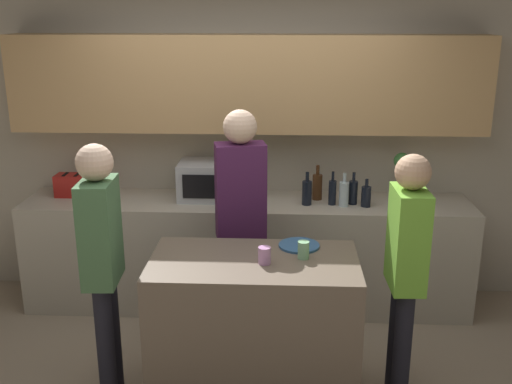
{
  "coord_description": "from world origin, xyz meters",
  "views": [
    {
      "loc": [
        0.3,
        -3.19,
        2.39
      ],
      "look_at": [
        0.12,
        0.38,
        1.29
      ],
      "focal_mm": 42.0,
      "sensor_mm": 36.0,
      "label": 1
    }
  ],
  "objects_px": {
    "bottle_2": "(332,192)",
    "bottle_5": "(366,196)",
    "person_left": "(406,260)",
    "microwave": "(212,180)",
    "potted_plant": "(401,177)",
    "bottle_1": "(317,186)",
    "cup_0": "(265,255)",
    "bottle_3": "(344,194)",
    "person_right": "(240,210)",
    "bottle_0": "(307,192)",
    "cup_1": "(303,250)",
    "plate_on_island": "(299,245)",
    "person_center": "(102,253)",
    "toaster": "(72,185)",
    "bottle_4": "(353,192)"
  },
  "relations": [
    {
      "from": "potted_plant",
      "to": "bottle_5",
      "type": "height_order",
      "value": "potted_plant"
    },
    {
      "from": "bottle_2",
      "to": "plate_on_island",
      "type": "xyz_separation_m",
      "value": [
        -0.28,
        -0.98,
        -0.06
      ]
    },
    {
      "from": "potted_plant",
      "to": "bottle_1",
      "type": "height_order",
      "value": "potted_plant"
    },
    {
      "from": "person_center",
      "to": "cup_0",
      "type": "bearing_deg",
      "value": 86.54
    },
    {
      "from": "cup_1",
      "to": "person_right",
      "type": "distance_m",
      "value": 0.71
    },
    {
      "from": "bottle_0",
      "to": "cup_1",
      "type": "height_order",
      "value": "bottle_0"
    },
    {
      "from": "microwave",
      "to": "potted_plant",
      "type": "height_order",
      "value": "potted_plant"
    },
    {
      "from": "bottle_5",
      "to": "plate_on_island",
      "type": "height_order",
      "value": "bottle_5"
    },
    {
      "from": "bottle_2",
      "to": "person_right",
      "type": "distance_m",
      "value": 0.91
    },
    {
      "from": "person_left",
      "to": "potted_plant",
      "type": "bearing_deg",
      "value": -9.94
    },
    {
      "from": "bottle_2",
      "to": "bottle_5",
      "type": "bearing_deg",
      "value": -7.85
    },
    {
      "from": "bottle_0",
      "to": "person_left",
      "type": "relative_size",
      "value": 0.17
    },
    {
      "from": "bottle_5",
      "to": "person_center",
      "type": "bearing_deg",
      "value": -144.92
    },
    {
      "from": "plate_on_island",
      "to": "person_right",
      "type": "bearing_deg",
      "value": 136.5
    },
    {
      "from": "plate_on_island",
      "to": "person_left",
      "type": "xyz_separation_m",
      "value": [
        0.64,
        -0.2,
        -0.0
      ]
    },
    {
      "from": "toaster",
      "to": "person_center",
      "type": "height_order",
      "value": "person_center"
    },
    {
      "from": "cup_0",
      "to": "person_right",
      "type": "xyz_separation_m",
      "value": [
        -0.19,
        0.66,
        0.06
      ]
    },
    {
      "from": "cup_0",
      "to": "bottle_3",
      "type": "bearing_deg",
      "value": 64.66
    },
    {
      "from": "potted_plant",
      "to": "person_left",
      "type": "distance_m",
      "value": 1.33
    },
    {
      "from": "microwave",
      "to": "bottle_3",
      "type": "xyz_separation_m",
      "value": [
        1.06,
        -0.17,
        -0.05
      ]
    },
    {
      "from": "bottle_4",
      "to": "cup_1",
      "type": "relative_size",
      "value": 2.39
    },
    {
      "from": "bottle_0",
      "to": "person_left",
      "type": "height_order",
      "value": "person_left"
    },
    {
      "from": "bottle_2",
      "to": "person_center",
      "type": "distance_m",
      "value": 1.93
    },
    {
      "from": "bottle_0",
      "to": "bottle_2",
      "type": "xyz_separation_m",
      "value": [
        0.2,
        0.01,
        0.0
      ]
    },
    {
      "from": "bottle_4",
      "to": "person_right",
      "type": "xyz_separation_m",
      "value": [
        -0.85,
        -0.62,
        0.05
      ]
    },
    {
      "from": "toaster",
      "to": "cup_0",
      "type": "distance_m",
      "value": 2.15
    },
    {
      "from": "bottle_4",
      "to": "person_center",
      "type": "height_order",
      "value": "person_center"
    },
    {
      "from": "bottle_1",
      "to": "bottle_5",
      "type": "height_order",
      "value": "bottle_1"
    },
    {
      "from": "potted_plant",
      "to": "bottle_0",
      "type": "distance_m",
      "value": 0.77
    },
    {
      "from": "microwave",
      "to": "bottle_2",
      "type": "relative_size",
      "value": 1.93
    },
    {
      "from": "bottle_1",
      "to": "potted_plant",
      "type": "bearing_deg",
      "value": 0.27
    },
    {
      "from": "bottle_2",
      "to": "bottle_3",
      "type": "xyz_separation_m",
      "value": [
        0.09,
        -0.03,
        -0.0
      ]
    },
    {
      "from": "bottle_3",
      "to": "person_center",
      "type": "xyz_separation_m",
      "value": [
        -1.56,
        -1.22,
        -0.02
      ]
    },
    {
      "from": "bottle_1",
      "to": "cup_0",
      "type": "bearing_deg",
      "value": -105.29
    },
    {
      "from": "bottle_2",
      "to": "potted_plant",
      "type": "bearing_deg",
      "value": 13.69
    },
    {
      "from": "potted_plant",
      "to": "bottle_5",
      "type": "relative_size",
      "value": 1.77
    },
    {
      "from": "bottle_2",
      "to": "bottle_0",
      "type": "bearing_deg",
      "value": -177.32
    },
    {
      "from": "bottle_0",
      "to": "bottle_2",
      "type": "bearing_deg",
      "value": 2.68
    },
    {
      "from": "bottle_3",
      "to": "person_right",
      "type": "xyz_separation_m",
      "value": [
        -0.77,
        -0.56,
        0.04
      ]
    },
    {
      "from": "bottle_3",
      "to": "person_center",
      "type": "relative_size",
      "value": 0.16
    },
    {
      "from": "bottle_3",
      "to": "bottle_4",
      "type": "bearing_deg",
      "value": 36.8
    },
    {
      "from": "bottle_2",
      "to": "cup_0",
      "type": "bearing_deg",
      "value": -111.37
    },
    {
      "from": "bottle_2",
      "to": "cup_0",
      "type": "xyz_separation_m",
      "value": [
        -0.49,
        -1.25,
        -0.02
      ]
    },
    {
      "from": "toaster",
      "to": "bottle_5",
      "type": "height_order",
      "value": "bottle_5"
    },
    {
      "from": "microwave",
      "to": "cup_0",
      "type": "relative_size",
      "value": 5.01
    },
    {
      "from": "plate_on_island",
      "to": "person_center",
      "type": "xyz_separation_m",
      "value": [
        -1.19,
        -0.27,
        0.04
      ]
    },
    {
      "from": "cup_0",
      "to": "person_center",
      "type": "bearing_deg",
      "value": 179.73
    },
    {
      "from": "toaster",
      "to": "bottle_3",
      "type": "bearing_deg",
      "value": -4.32
    },
    {
      "from": "person_left",
      "to": "microwave",
      "type": "bearing_deg",
      "value": 43.94
    },
    {
      "from": "person_left",
      "to": "bottle_3",
      "type": "bearing_deg",
      "value": 11.76
    }
  ]
}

